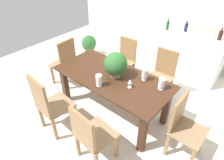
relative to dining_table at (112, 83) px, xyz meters
The scene contains 19 objects.
ground_plane 0.62m from the dining_table, 90.00° to the right, with size 7.04×7.04×0.00m, color silver.
back_wall 2.67m from the dining_table, 90.00° to the left, with size 6.40×0.10×2.60m, color beige.
dining_table is the anchor object (origin of this frame).
chair_near_left 1.05m from the dining_table, 114.89° to the right, with size 0.49×0.50×1.04m.
chair_foot_end 1.25m from the dining_table, ahead, with size 0.43×0.45×0.95m.
chair_far_left 1.03m from the dining_table, 115.32° to the left, with size 0.45×0.46×0.94m.
chair_far_right 1.03m from the dining_table, 65.49° to the left, with size 0.45×0.48×0.97m.
chair_near_right 1.03m from the dining_table, 65.57° to the right, with size 0.50×0.48×0.97m.
chair_head_end 1.24m from the dining_table, behind, with size 0.45×0.45×1.04m.
flower_centerpiece 0.36m from the dining_table, 52.18° to the left, with size 0.37×0.37×0.41m.
crystal_vase_left 0.40m from the dining_table, 88.60° to the right, with size 0.10×0.10×0.19m.
crystal_vase_center_near 0.57m from the dining_table, 29.23° to the left, with size 0.10×0.10×0.20m.
crystal_vase_right 0.82m from the dining_table, 16.43° to the left, with size 0.10×0.10×0.18m.
wine_glass 0.45m from the dining_table, ahead, with size 0.06×0.06×0.14m.
kitchen_counter 2.06m from the dining_table, 78.71° to the left, with size 1.54×0.57×0.93m, color white.
wine_bottle_amber 2.38m from the dining_table, 66.09° to the left, with size 0.08×0.08×0.25m.
wine_bottle_tall 2.19m from the dining_table, 83.12° to the left, with size 0.07×0.07×0.23m.
wine_bottle_green 2.02m from the dining_table, 92.75° to the left, with size 0.06×0.06×0.24m.
potted_plant_floor 2.22m from the dining_table, 146.44° to the left, with size 0.38×0.38×0.56m.
Camera 1 is at (1.68, -1.96, 2.55)m, focal length 31.42 mm.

